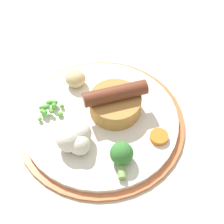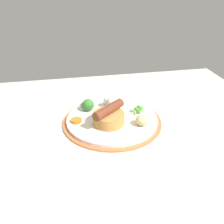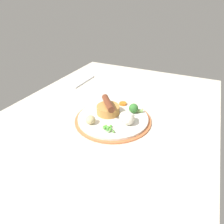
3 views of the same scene
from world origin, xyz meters
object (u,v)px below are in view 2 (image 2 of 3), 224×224
object	(u,v)px
cauliflower_floret	(113,102)
carrot_slice_3	(76,121)
sausage_pudding	(109,116)
broccoli_floret_near	(88,105)
dinner_plate	(112,120)
pea_pile	(139,108)
potato_chunk_0	(142,120)

from	to	relation	value
cauliflower_floret	carrot_slice_3	bearing A→B (deg)	29.22
sausage_pudding	broccoli_floret_near	bearing A→B (deg)	79.12
dinner_plate	pea_pile	size ratio (longest dim) A/B	5.94
sausage_pudding	pea_pile	xyz separation A→B (cm)	(-9.94, -4.76, -1.17)
potato_chunk_0	carrot_slice_3	bearing A→B (deg)	-15.94
dinner_plate	sausage_pudding	size ratio (longest dim) A/B	2.94
potato_chunk_0	carrot_slice_3	world-z (taller)	potato_chunk_0
pea_pile	cauliflower_floret	world-z (taller)	cauliflower_floret
dinner_plate	broccoli_floret_near	distance (cm)	8.96
broccoli_floret_near	cauliflower_floret	size ratio (longest dim) A/B	0.95
broccoli_floret_near	pea_pile	bearing A→B (deg)	50.36
dinner_plate	potato_chunk_0	size ratio (longest dim) A/B	7.76
broccoli_floret_near	potato_chunk_0	xyz separation A→B (cm)	(-13.56, 11.14, -0.23)
carrot_slice_3	broccoli_floret_near	bearing A→B (deg)	-122.35
cauliflower_floret	potato_chunk_0	distance (cm)	12.89
dinner_plate	cauliflower_floret	distance (cm)	6.93
broccoli_floret_near	potato_chunk_0	bearing A→B (deg)	25.54
pea_pile	broccoli_floret_near	world-z (taller)	broccoli_floret_near
sausage_pudding	pea_pile	bearing A→B (deg)	-14.42
potato_chunk_0	pea_pile	bearing A→B (deg)	-99.19
broccoli_floret_near	cauliflower_floret	distance (cm)	7.68
carrot_slice_3	pea_pile	bearing A→B (deg)	-172.91
broccoli_floret_near	carrot_slice_3	bearing A→B (deg)	-57.40
sausage_pudding	carrot_slice_3	size ratio (longest dim) A/B	3.23
dinner_plate	broccoli_floret_near	bearing A→B (deg)	-43.14
sausage_pudding	broccoli_floret_near	size ratio (longest dim) A/B	1.80
carrot_slice_3	potato_chunk_0	bearing A→B (deg)	164.06
broccoli_floret_near	carrot_slice_3	size ratio (longest dim) A/B	1.79
sausage_pudding	potato_chunk_0	world-z (taller)	sausage_pudding
cauliflower_floret	potato_chunk_0	xyz separation A→B (cm)	(-5.89, 11.45, -0.46)
broccoli_floret_near	potato_chunk_0	size ratio (longest dim) A/B	1.46
cauliflower_floret	broccoli_floret_near	bearing A→B (deg)	2.34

